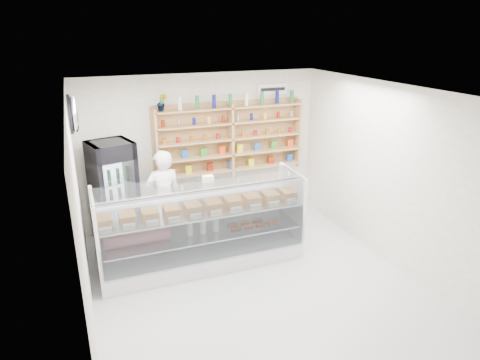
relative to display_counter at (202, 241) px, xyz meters
name	(u,v)px	position (x,y,z in m)	size (l,w,h in m)	color
room	(255,195)	(0.53, -0.88, 1.03)	(5.00, 5.00, 5.00)	#BDBCC2
display_counter	(202,241)	(0.00, 0.00, 0.00)	(3.17, 0.95, 1.38)	white
shop_worker	(164,198)	(-0.40, 0.85, 0.46)	(0.61, 0.40, 1.68)	silver
drinks_cooler	(115,195)	(-1.18, 1.08, 0.55)	(0.81, 0.79, 1.84)	black
wall_shelving	(231,139)	(1.03, 1.46, 1.22)	(2.84, 0.28, 1.33)	tan
potted_plant	(162,102)	(-0.22, 1.46, 1.97)	(0.17, 0.14, 0.31)	#1E6626
security_mirror	(74,114)	(-1.64, 0.32, 2.08)	(0.15, 0.50, 0.50)	silver
wall_sign	(273,89)	(1.93, 1.59, 2.08)	(0.62, 0.03, 0.20)	white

